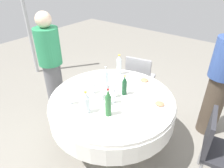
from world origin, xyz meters
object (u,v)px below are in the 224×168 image
(dining_table, at_px, (112,107))
(wine_glass_far, at_px, (69,97))
(plate_front, at_px, (89,80))
(wine_glass_front, at_px, (92,86))
(bottle_clear_near, at_px, (86,103))
(plate_mid, at_px, (144,81))
(bottle_clear_west, at_px, (119,65))
(chair_outer, at_px, (217,147))
(person_near, at_px, (221,80))
(bottle_green_east, at_px, (108,103))
(bottle_dark_green_left, at_px, (124,86))
(person_west, at_px, (51,64))
(chair_far, at_px, (139,76))
(plate_north, at_px, (123,128))
(plate_rear, at_px, (160,105))
(wine_glass_outer, at_px, (113,90))
(wine_glass_left, at_px, (103,97))
(bottle_clear_south, at_px, (106,78))
(wine_glass_south, at_px, (113,96))

(dining_table, distance_m, wine_glass_far, 0.54)
(plate_front, bearing_deg, wine_glass_front, 141.61)
(bottle_clear_near, height_order, plate_mid, bottle_clear_near)
(bottle_clear_west, relative_size, plate_mid, 1.18)
(dining_table, bearing_deg, chair_outer, -169.60)
(person_near, bearing_deg, dining_table, -90.00)
(bottle_green_east, bearing_deg, bottle_dark_green_left, -78.01)
(dining_table, distance_m, person_west, 1.19)
(person_near, height_order, chair_far, person_near)
(wine_glass_far, distance_m, person_near, 1.87)
(bottle_clear_near, bearing_deg, plate_north, -175.79)
(bottle_green_east, relative_size, plate_rear, 1.35)
(dining_table, xyz_separation_m, bottle_dark_green_left, (-0.08, -0.14, 0.26))
(plate_rear, bearing_deg, wine_glass_outer, 19.64)
(bottle_green_east, bearing_deg, chair_outer, -154.09)
(bottle_clear_west, xyz_separation_m, wine_glass_left, (-0.29, 0.70, -0.03))
(wine_glass_front, distance_m, chair_outer, 1.47)
(chair_far, bearing_deg, bottle_clear_south, -101.25)
(plate_front, relative_size, person_near, 0.15)
(bottle_clear_near, relative_size, wine_glass_far, 1.89)
(wine_glass_south, xyz_separation_m, chair_outer, (-1.09, -0.29, -0.31))
(bottle_clear_near, bearing_deg, wine_glass_far, 2.54)
(bottle_dark_green_left, bearing_deg, wine_glass_far, 55.37)
(bottle_green_east, distance_m, person_west, 1.36)
(plate_rear, bearing_deg, wine_glass_left, 37.10)
(wine_glass_front, relative_size, person_west, 0.09)
(bottle_clear_near, distance_m, wine_glass_south, 0.33)
(bottle_clear_west, height_order, bottle_dark_green_left, bottle_clear_west)
(plate_north, bearing_deg, bottle_clear_south, -38.77)
(bottle_clear_near, bearing_deg, bottle_clear_south, -72.87)
(chair_outer, bearing_deg, bottle_clear_near, -74.24)
(chair_far, bearing_deg, plate_north, -77.45)
(wine_glass_south, height_order, chair_far, chair_far)
(wine_glass_south, height_order, plate_mid, wine_glass_south)
(bottle_clear_near, relative_size, wine_glass_outer, 2.03)
(person_west, bearing_deg, plate_mid, -66.51)
(plate_north, bearing_deg, plate_mid, -72.75)
(dining_table, distance_m, bottle_clear_west, 0.65)
(chair_outer, bearing_deg, wine_glass_left, -81.44)
(dining_table, distance_m, plate_rear, 0.57)
(plate_front, height_order, plate_rear, plate_rear)
(wine_glass_left, distance_m, chair_outer, 1.26)
(wine_glass_left, relative_size, wine_glass_far, 1.15)
(plate_rear, bearing_deg, wine_glass_front, 19.85)
(wine_glass_outer, bearing_deg, chair_far, -77.96)
(person_west, height_order, chair_far, person_west)
(dining_table, relative_size, person_near, 0.93)
(bottle_clear_south, height_order, wine_glass_outer, bottle_clear_south)
(person_west, bearing_deg, bottle_clear_west, -59.79)
(bottle_clear_south, distance_m, wine_glass_front, 0.21)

